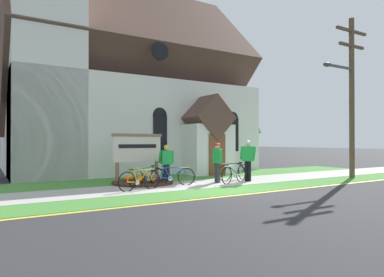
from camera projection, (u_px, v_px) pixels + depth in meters
The scene contains 19 objects.
ground at pixel (173, 179), 15.44m from camera, with size 140.00×140.00×0.00m, color #2B2B2D.
sidewalk_slab at pixel (204, 183), 13.88m from camera, with size 32.00×2.42×0.01m, color #A8A59E.
grass_verge at pixel (236, 190), 12.13m from camera, with size 32.00×1.69×0.01m, color #427F33.
church_lawn at pixel (173, 178), 16.14m from camera, with size 24.00×2.86×0.01m, color #427F33.
curb_paint_stripe at pixel (255, 193), 11.29m from camera, with size 28.00×0.16×0.01m, color yellow.
church_building at pixel (121, 89), 20.94m from camera, with size 13.94×11.45×14.51m.
church_sign at pixel (137, 150), 14.34m from camera, with size 2.19×0.21×2.04m.
flower_bed at pixel (143, 182), 13.85m from camera, with size 2.48×2.48×0.34m.
bicycle_white at pixel (147, 177), 13.05m from camera, with size 1.69×0.60×0.81m.
bicycle_green at pixel (234, 174), 14.16m from camera, with size 1.68×0.57×0.81m.
bicycle_silver at pixel (139, 180), 12.01m from camera, with size 1.71×0.34×0.79m.
bicycle_red at pixel (173, 176), 13.25m from camera, with size 1.71×0.53×0.79m.
bicycle_yellow at pixel (235, 172), 15.15m from camera, with size 1.77×0.14×0.82m.
cyclist_in_green_jersey at pixel (248, 157), 14.64m from camera, with size 0.43×0.72×1.76m.
cyclist_in_red_jersey at pixel (217, 160), 14.16m from camera, with size 0.28×0.71×1.65m.
cyclist_in_yellow_jersey at pixel (166, 161), 13.99m from camera, with size 0.62×0.30×1.57m.
utility_pole at pixel (350, 89), 16.05m from camera, with size 3.12×0.28×7.54m.
roadside_conifer at pixel (235, 103), 24.78m from camera, with size 3.69×3.69×6.79m.
distant_hill at pixel (57, 149), 73.61m from camera, with size 108.00×44.22×19.84m, color #847A5B.
Camera 1 is at (-7.37, -9.62, 1.73)m, focal length 31.95 mm.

